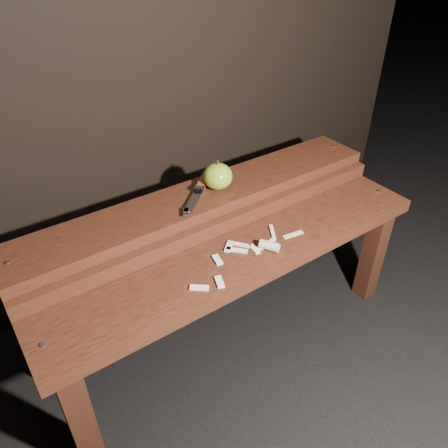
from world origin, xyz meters
TOP-DOWN VIEW (x-y plane):
  - ground at (0.00, 0.00)m, footprint 60.00×60.00m
  - bench_front_tier at (0.00, -0.06)m, footprint 1.20×0.20m
  - bench_rear_tier at (0.00, 0.17)m, footprint 1.20×0.21m
  - apple at (0.05, 0.17)m, footprint 0.09×0.09m
  - knife at (0.01, 0.19)m, footprint 0.20×0.18m
  - apple_scraps at (0.02, -0.06)m, footprint 0.40×0.15m

SIDE VIEW (x-z plane):
  - ground at x=0.00m, z-range 0.00..0.00m
  - bench_front_tier at x=0.00m, z-range 0.14..0.56m
  - bench_rear_tier at x=0.00m, z-range 0.16..0.67m
  - apple_scraps at x=0.02m, z-range 0.41..0.44m
  - knife at x=0.01m, z-range 0.50..0.52m
  - apple at x=0.05m, z-range 0.49..0.59m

